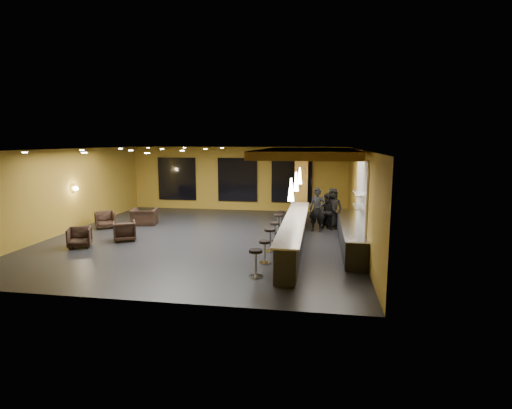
# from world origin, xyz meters

# --- Properties ---
(floor) EXTENTS (12.00, 13.00, 0.10)m
(floor) POSITION_xyz_m (0.00, 0.00, -0.05)
(floor) COLOR black
(floor) RESTS_ON ground
(ceiling) EXTENTS (12.00, 13.00, 0.10)m
(ceiling) POSITION_xyz_m (0.00, 0.00, 3.55)
(ceiling) COLOR black
(wall_back) EXTENTS (12.00, 0.10, 3.50)m
(wall_back) POSITION_xyz_m (0.00, 6.55, 1.75)
(wall_back) COLOR olive
(wall_back) RESTS_ON floor
(wall_front) EXTENTS (12.00, 0.10, 3.50)m
(wall_front) POSITION_xyz_m (0.00, -6.55, 1.75)
(wall_front) COLOR olive
(wall_front) RESTS_ON floor
(wall_left) EXTENTS (0.10, 13.00, 3.50)m
(wall_left) POSITION_xyz_m (-6.05, 0.00, 1.75)
(wall_left) COLOR olive
(wall_left) RESTS_ON floor
(wall_right) EXTENTS (0.10, 13.00, 3.50)m
(wall_right) POSITION_xyz_m (6.05, 0.00, 1.75)
(wall_right) COLOR olive
(wall_right) RESTS_ON floor
(wood_soffit) EXTENTS (3.60, 8.00, 0.28)m
(wood_soffit) POSITION_xyz_m (4.00, 1.00, 3.36)
(wood_soffit) COLOR olive
(wood_soffit) RESTS_ON ceiling
(window_left) EXTENTS (2.20, 0.06, 2.40)m
(window_left) POSITION_xyz_m (-3.50, 6.44, 1.70)
(window_left) COLOR black
(window_left) RESTS_ON wall_back
(window_center) EXTENTS (2.20, 0.06, 2.40)m
(window_center) POSITION_xyz_m (0.00, 6.44, 1.70)
(window_center) COLOR black
(window_center) RESTS_ON wall_back
(window_right) EXTENTS (2.20, 0.06, 2.40)m
(window_right) POSITION_xyz_m (3.00, 6.44, 1.70)
(window_right) COLOR black
(window_right) RESTS_ON wall_back
(tile_backsplash) EXTENTS (0.06, 3.20, 2.40)m
(tile_backsplash) POSITION_xyz_m (5.96, -1.00, 2.00)
(tile_backsplash) COLOR white
(tile_backsplash) RESTS_ON wall_right
(bar_counter) EXTENTS (0.60, 8.00, 1.00)m
(bar_counter) POSITION_xyz_m (3.65, -1.00, 0.50)
(bar_counter) COLOR black
(bar_counter) RESTS_ON floor
(bar_top) EXTENTS (0.78, 8.10, 0.05)m
(bar_top) POSITION_xyz_m (3.65, -1.00, 1.02)
(bar_top) COLOR beige
(bar_top) RESTS_ON bar_counter
(prep_counter) EXTENTS (0.70, 6.00, 0.86)m
(prep_counter) POSITION_xyz_m (5.65, -0.50, 0.43)
(prep_counter) COLOR black
(prep_counter) RESTS_ON floor
(prep_top) EXTENTS (0.72, 6.00, 0.03)m
(prep_top) POSITION_xyz_m (5.65, -0.50, 0.89)
(prep_top) COLOR silver
(prep_top) RESTS_ON prep_counter
(wall_shelf_lower) EXTENTS (0.30, 1.50, 0.03)m
(wall_shelf_lower) POSITION_xyz_m (5.82, -1.20, 1.60)
(wall_shelf_lower) COLOR silver
(wall_shelf_lower) RESTS_ON wall_right
(wall_shelf_upper) EXTENTS (0.30, 1.50, 0.03)m
(wall_shelf_upper) POSITION_xyz_m (5.82, -1.20, 2.05)
(wall_shelf_upper) COLOR silver
(wall_shelf_upper) RESTS_ON wall_right
(column) EXTENTS (0.60, 0.60, 3.50)m
(column) POSITION_xyz_m (3.65, 3.60, 1.75)
(column) COLOR brown
(column) RESTS_ON floor
(wall_sconce) EXTENTS (0.22, 0.22, 0.22)m
(wall_sconce) POSITION_xyz_m (-5.88, 0.50, 1.80)
(wall_sconce) COLOR #FFE5B2
(wall_sconce) RESTS_ON wall_left
(pendant_0) EXTENTS (0.20, 0.20, 0.70)m
(pendant_0) POSITION_xyz_m (3.65, -3.00, 2.35)
(pendant_0) COLOR white
(pendant_0) RESTS_ON wood_soffit
(pendant_1) EXTENTS (0.20, 0.20, 0.70)m
(pendant_1) POSITION_xyz_m (3.65, -0.50, 2.35)
(pendant_1) COLOR white
(pendant_1) RESTS_ON wood_soffit
(pendant_2) EXTENTS (0.20, 0.20, 0.70)m
(pendant_2) POSITION_xyz_m (3.65, 2.00, 2.35)
(pendant_2) COLOR white
(pendant_2) RESTS_ON wood_soffit
(staff_a) EXTENTS (0.77, 0.59, 1.88)m
(staff_a) POSITION_xyz_m (4.43, 1.76, 0.94)
(staff_a) COLOR black
(staff_a) RESTS_ON floor
(staff_b) EXTENTS (0.93, 0.82, 1.60)m
(staff_b) POSITION_xyz_m (4.89, 2.13, 0.80)
(staff_b) COLOR black
(staff_b) RESTS_ON floor
(staff_c) EXTENTS (0.89, 0.58, 1.80)m
(staff_c) POSITION_xyz_m (5.08, 2.48, 0.90)
(staff_c) COLOR black
(staff_c) RESTS_ON floor
(armchair_a) EXTENTS (1.03, 1.04, 0.72)m
(armchair_a) POSITION_xyz_m (-4.06, -2.19, 0.36)
(armchair_a) COLOR black
(armchair_a) RESTS_ON floor
(armchair_b) EXTENTS (1.11, 1.12, 0.76)m
(armchair_b) POSITION_xyz_m (-2.92, -1.01, 0.38)
(armchair_b) COLOR black
(armchair_b) RESTS_ON floor
(armchair_c) EXTENTS (1.11, 1.11, 0.74)m
(armchair_c) POSITION_xyz_m (-4.86, 0.94, 0.37)
(armchair_c) COLOR black
(armchair_c) RESTS_ON floor
(armchair_d) EXTENTS (1.29, 1.17, 0.73)m
(armchair_d) POSITION_xyz_m (-3.44, 1.90, 0.37)
(armchair_d) COLOR black
(armchair_d) RESTS_ON floor
(bar_stool_0) EXTENTS (0.41, 0.41, 0.80)m
(bar_stool_0) POSITION_xyz_m (2.78, -4.35, 0.51)
(bar_stool_0) COLOR silver
(bar_stool_0) RESTS_ON floor
(bar_stool_1) EXTENTS (0.37, 0.37, 0.73)m
(bar_stool_1) POSITION_xyz_m (2.85, -3.03, 0.47)
(bar_stool_1) COLOR silver
(bar_stool_1) RESTS_ON floor
(bar_stool_2) EXTENTS (0.41, 0.41, 0.81)m
(bar_stool_2) POSITION_xyz_m (2.84, -1.68, 0.52)
(bar_stool_2) COLOR silver
(bar_stool_2) RESTS_ON floor
(bar_stool_3) EXTENTS (0.38, 0.38, 0.75)m
(bar_stool_3) POSITION_xyz_m (2.84, -0.29, 0.48)
(bar_stool_3) COLOR silver
(bar_stool_3) RESTS_ON floor
(bar_stool_4) EXTENTS (0.42, 0.42, 0.83)m
(bar_stool_4) POSITION_xyz_m (2.84, 0.98, 0.53)
(bar_stool_4) COLOR silver
(bar_stool_4) RESTS_ON floor
(bar_stool_5) EXTENTS (0.36, 0.36, 0.71)m
(bar_stool_5) POSITION_xyz_m (2.82, 2.47, 0.46)
(bar_stool_5) COLOR silver
(bar_stool_5) RESTS_ON floor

